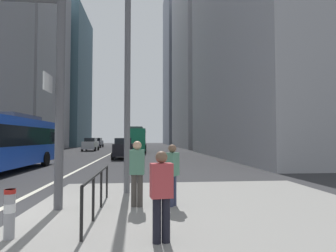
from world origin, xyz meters
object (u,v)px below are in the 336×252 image
car_receding_near (135,142)px  pedestrian_far (172,172)px  city_bus_red_receding (137,139)px  bollard_right (10,211)px  pedestrian_waiting (137,170)px  car_oncoming_mid (97,143)px  car_receding_far (123,148)px  car_oncoming_far (91,144)px  street_lamp_post (128,40)px  pedestrian_walking (161,192)px  city_bus_blue_oncoming (0,140)px

car_receding_near → pedestrian_far: bearing=-87.6°
city_bus_red_receding → pedestrian_far: size_ratio=6.71×
bollard_right → pedestrian_waiting: (2.24, 2.13, 0.47)m
car_oncoming_mid → car_receding_near: (7.53, 3.23, 0.00)m
car_oncoming_mid → car_receding_far: bearing=-76.6°
car_receding_near → bollard_right: size_ratio=5.20×
car_oncoming_far → street_lamp_post: street_lamp_post is taller
pedestrian_walking → bollard_right: bearing=171.0°
car_oncoming_far → pedestrian_far: bearing=-76.4°
car_receding_near → city_bus_blue_oncoming: bearing=-98.3°
pedestrian_waiting → car_receding_far: bearing=94.9°
car_receding_far → car_oncoming_far: (-5.94, 16.15, -0.00)m
city_bus_red_receding → street_lamp_post: street_lamp_post is taller
pedestrian_walking → pedestrian_far: bearing=79.5°
city_bus_red_receding → pedestrian_far: city_bus_red_receding is taller
city_bus_red_receding → car_receding_near: (-0.68, 21.30, -0.84)m
city_bus_blue_oncoming → street_lamp_post: 10.65m
car_oncoming_mid → car_receding_far: (7.21, -30.37, 0.00)m
city_bus_blue_oncoming → pedestrian_waiting: bearing=-48.7°
city_bus_blue_oncoming → car_oncoming_far: size_ratio=2.57×
car_receding_far → city_bus_blue_oncoming: bearing=-120.9°
car_receding_far → pedestrian_far: 19.17m
pedestrian_walking → pedestrian_far: pedestrian_far is taller
city_bus_blue_oncoming → city_bus_red_receding: 23.58m
car_receding_far → pedestrian_waiting: (1.61, -18.99, 0.12)m
car_oncoming_far → pedestrian_far: 36.16m
car_receding_far → city_bus_red_receding: bearing=85.4°
pedestrian_walking → city_bus_red_receding: bearing=91.8°
city_bus_blue_oncoming → car_oncoming_mid: (-1.11, 40.55, -0.85)m
city_bus_blue_oncoming → pedestrian_waiting: size_ratio=6.58×
street_lamp_post → bollard_right: bearing=-114.9°
car_receding_far → bollard_right: 21.13m
car_oncoming_far → pedestrian_walking: (8.02, -37.70, 0.03)m
car_receding_far → pedestrian_far: size_ratio=2.83×
street_lamp_post → pedestrian_walking: size_ratio=5.05×
car_receding_near → car_oncoming_far: (-6.26, -17.44, -0.00)m
street_lamp_post → pedestrian_waiting: (0.37, -1.91, -4.17)m
car_oncoming_far → pedestrian_walking: bearing=-78.0°
car_oncoming_mid → car_oncoming_far: (1.27, -14.21, 0.00)m
city_bus_blue_oncoming → car_receding_near: 44.26m
car_oncoming_far → city_bus_blue_oncoming: bearing=-90.4°
bollard_right → pedestrian_waiting: size_ratio=0.51×
city_bus_red_receding → car_oncoming_far: size_ratio=2.49×
bollard_right → pedestrian_waiting: pedestrian_waiting is taller
car_receding_near → pedestrian_waiting: car_receding_near is taller
car_receding_near → car_receding_far: bearing=-90.5°
car_oncoming_mid → pedestrian_waiting: bearing=-79.9°
city_bus_blue_oncoming → pedestrian_walking: 14.02m
car_receding_near → car_oncoming_far: 18.53m
car_oncoming_far → street_lamp_post: 34.26m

